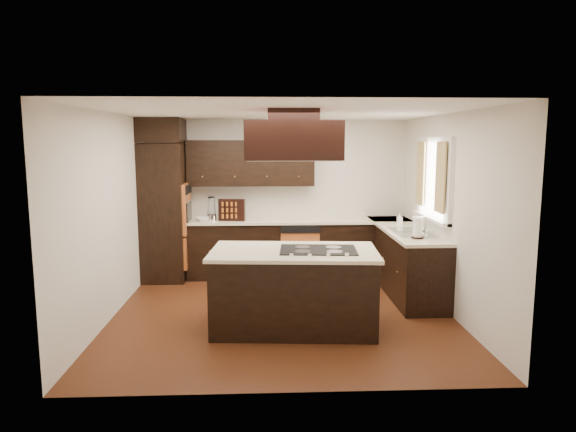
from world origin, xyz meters
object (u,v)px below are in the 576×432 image
object	(u,v)px
oven_column	(164,212)
spice_rack	(232,210)
range_hood	(293,141)
island	(294,291)

from	to	relation	value
oven_column	spice_rack	distance (m)	1.05
oven_column	range_hood	xyz separation A→B (m)	(1.88, -2.25, 1.10)
oven_column	spice_rack	size ratio (longest dim) A/B	5.17
range_hood	spice_rack	world-z (taller)	range_hood
range_hood	oven_column	bearing A→B (deg)	129.74
oven_column	island	bearing A→B (deg)	-49.72
island	range_hood	world-z (taller)	range_hood
oven_column	range_hood	bearing A→B (deg)	-50.26
range_hood	spice_rack	bearing A→B (deg)	110.21
range_hood	island	bearing A→B (deg)	50.83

